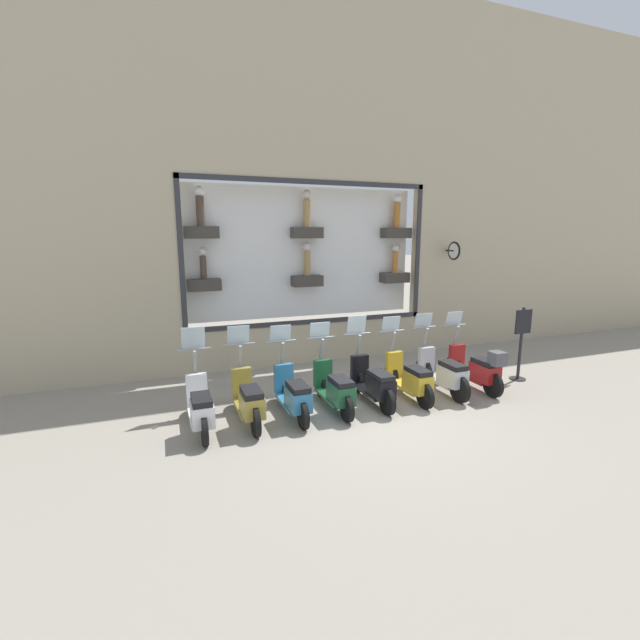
{
  "coord_description": "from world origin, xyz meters",
  "views": [
    {
      "loc": [
        -6.85,
        3.64,
        3.28
      ],
      "look_at": [
        1.73,
        0.4,
        1.48
      ],
      "focal_mm": 24.0,
      "sensor_mm": 36.0,
      "label": 1
    }
  ],
  "objects": [
    {
      "name": "ground_plane",
      "position": [
        0.0,
        0.0,
        0.0
      ],
      "size": [
        120.0,
        120.0,
        0.0
      ],
      "primitive_type": "plane",
      "color": "gray"
    },
    {
      "name": "building_facade",
      "position": [
        3.6,
        -0.0,
        4.79
      ],
      "size": [
        1.18,
        36.0,
        9.35
      ],
      "color": "tan",
      "rests_on": "ground_plane"
    },
    {
      "name": "scooter_red_0",
      "position": [
        0.22,
        -2.67,
        0.48
      ],
      "size": [
        1.8,
        0.61,
        1.59
      ],
      "color": "black",
      "rests_on": "ground_plane"
    },
    {
      "name": "scooter_silver_1",
      "position": [
        0.28,
        -1.84,
        0.45
      ],
      "size": [
        1.81,
        0.61,
        1.6
      ],
      "color": "black",
      "rests_on": "ground_plane"
    },
    {
      "name": "scooter_yellow_2",
      "position": [
        0.28,
        -1.02,
        0.43
      ],
      "size": [
        1.8,
        0.6,
        1.58
      ],
      "color": "black",
      "rests_on": "ground_plane"
    },
    {
      "name": "scooter_black_3",
      "position": [
        0.28,
        -0.19,
        0.44
      ],
      "size": [
        1.8,
        0.61,
        1.65
      ],
      "color": "black",
      "rests_on": "ground_plane"
    },
    {
      "name": "scooter_green_4",
      "position": [
        0.28,
        0.64,
        0.43
      ],
      "size": [
        1.8,
        0.6,
        1.57
      ],
      "color": "black",
      "rests_on": "ground_plane"
    },
    {
      "name": "scooter_teal_5",
      "position": [
        0.28,
        1.47,
        0.43
      ],
      "size": [
        1.8,
        0.6,
        1.57
      ],
      "color": "black",
      "rests_on": "ground_plane"
    },
    {
      "name": "scooter_olive_6",
      "position": [
        0.28,
        2.29,
        0.44
      ],
      "size": [
        1.8,
        0.61,
        1.62
      ],
      "color": "black",
      "rests_on": "ground_plane"
    },
    {
      "name": "scooter_white_7",
      "position": [
        0.28,
        3.12,
        0.43
      ],
      "size": [
        1.8,
        0.61,
        1.66
      ],
      "color": "black",
      "rests_on": "ground_plane"
    },
    {
      "name": "shop_sign_post",
      "position": [
        0.42,
        -4.05,
        0.92
      ],
      "size": [
        0.36,
        0.45,
        1.7
      ],
      "color": "#232326",
      "rests_on": "ground_plane"
    }
  ]
}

